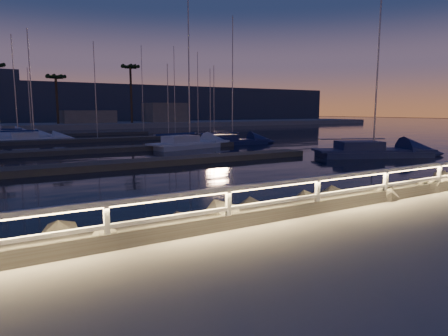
% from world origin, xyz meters
% --- Properties ---
extents(ground, '(400.00, 400.00, 0.00)m').
position_xyz_m(ground, '(0.00, 0.00, 0.00)').
color(ground, gray).
rests_on(ground, ground).
extents(harbor_water, '(400.00, 440.00, 0.60)m').
position_xyz_m(harbor_water, '(0.00, 31.22, -0.97)').
color(harbor_water, black).
rests_on(harbor_water, ground).
extents(guard_rail, '(44.11, 0.12, 1.06)m').
position_xyz_m(guard_rail, '(-0.07, -0.00, 0.77)').
color(guard_rail, silver).
rests_on(guard_rail, ground).
extents(riprap, '(27.13, 3.02, 1.42)m').
position_xyz_m(riprap, '(0.33, 1.31, -0.18)').
color(riprap, '#625E54').
rests_on(riprap, ground).
extents(floating_docks, '(22.00, 36.00, 0.40)m').
position_xyz_m(floating_docks, '(0.00, 32.50, -0.40)').
color(floating_docks, '#5D554D').
rests_on(floating_docks, ground).
extents(far_shore, '(160.00, 14.00, 5.20)m').
position_xyz_m(far_shore, '(-0.12, 74.05, 0.29)').
color(far_shore, gray).
rests_on(far_shore, ground).
extents(palm_center, '(3.00, 3.00, 9.70)m').
position_xyz_m(palm_center, '(2.00, 73.00, 8.78)').
color(palm_center, brown).
rests_on(palm_center, ground).
extents(palm_right, '(3.00, 3.00, 12.20)m').
position_xyz_m(palm_right, '(16.00, 72.00, 11.03)').
color(palm_right, brown).
rests_on(palm_right, ground).
extents(sailboat_c, '(8.77, 4.39, 14.35)m').
position_xyz_m(sailboat_c, '(6.22, 25.56, -0.16)').
color(sailboat_c, silver).
rests_on(sailboat_c, ground).
extents(sailboat_d, '(9.20, 5.99, 15.21)m').
position_xyz_m(sailboat_d, '(15.19, 12.10, -0.16)').
color(sailboat_d, navy).
rests_on(sailboat_d, ground).
extents(sailboat_k, '(7.67, 4.48, 12.59)m').
position_xyz_m(sailboat_k, '(-6.76, 46.94, -0.19)').
color(sailboat_k, silver).
rests_on(sailboat_k, ground).
extents(sailboat_l, '(7.94, 3.58, 12.99)m').
position_xyz_m(sailboat_l, '(11.84, 27.03, -0.20)').
color(sailboat_l, navy).
rests_on(sailboat_l, ground).
extents(sailboat_n, '(7.27, 2.28, 12.31)m').
position_xyz_m(sailboat_n, '(-5.60, 40.56, -0.18)').
color(sailboat_n, silver).
rests_on(sailboat_n, ground).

